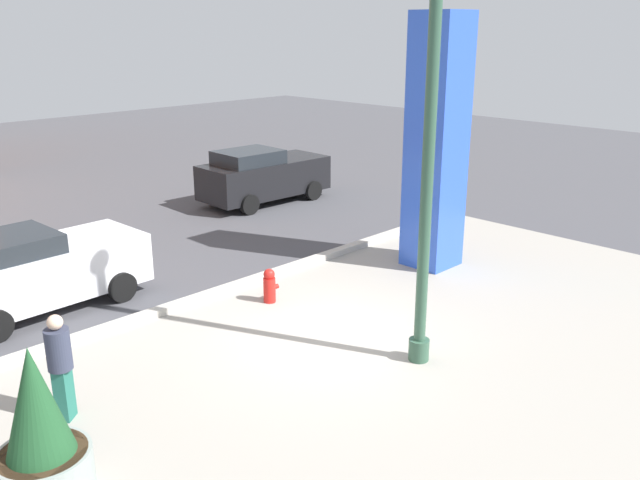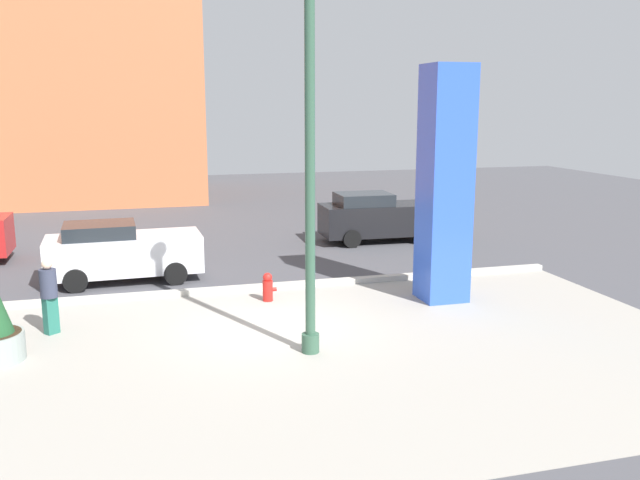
{
  "view_description": "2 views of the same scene",
  "coord_description": "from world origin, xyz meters",
  "px_view_note": "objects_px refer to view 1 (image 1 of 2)",
  "views": [
    {
      "loc": [
        -8.31,
        -8.04,
        5.64
      ],
      "look_at": [
        0.18,
        0.39,
        1.79
      ],
      "focal_mm": 37.82,
      "sensor_mm": 36.0,
      "label": 1
    },
    {
      "loc": [
        -2.81,
        -14.32,
        4.96
      ],
      "look_at": [
        1.12,
        -0.11,
        1.98
      ],
      "focal_mm": 37.74,
      "sensor_mm": 36.0,
      "label": 2
    }
  ],
  "objects_px": {
    "fire_hydrant": "(270,286)",
    "car_passing_lane": "(263,175)",
    "lamp_post": "(429,148)",
    "pedestrian_by_curb": "(60,362)",
    "potted_plant_mid_plaza": "(40,434)",
    "art_pillar_blue": "(436,144)",
    "car_far_lane": "(35,270)"
  },
  "relations": [
    {
      "from": "art_pillar_blue",
      "to": "pedestrian_by_curb",
      "type": "relative_size",
      "value": 3.51
    },
    {
      "from": "car_passing_lane",
      "to": "pedestrian_by_curb",
      "type": "height_order",
      "value": "car_passing_lane"
    },
    {
      "from": "pedestrian_by_curb",
      "to": "art_pillar_blue",
      "type": "bearing_deg",
      "value": 1.2
    },
    {
      "from": "car_passing_lane",
      "to": "fire_hydrant",
      "type": "bearing_deg",
      "value": -129.67
    },
    {
      "from": "potted_plant_mid_plaza",
      "to": "car_passing_lane",
      "type": "height_order",
      "value": "potted_plant_mid_plaza"
    },
    {
      "from": "lamp_post",
      "to": "pedestrian_by_curb",
      "type": "relative_size",
      "value": 4.56
    },
    {
      "from": "potted_plant_mid_plaza",
      "to": "car_passing_lane",
      "type": "distance_m",
      "value": 14.61
    },
    {
      "from": "fire_hydrant",
      "to": "car_passing_lane",
      "type": "xyz_separation_m",
      "value": [
        5.41,
        6.53,
        0.53
      ]
    },
    {
      "from": "potted_plant_mid_plaza",
      "to": "car_far_lane",
      "type": "relative_size",
      "value": 0.47
    },
    {
      "from": "pedestrian_by_curb",
      "to": "potted_plant_mid_plaza",
      "type": "bearing_deg",
      "value": -123.46
    },
    {
      "from": "art_pillar_blue",
      "to": "pedestrian_by_curb",
      "type": "height_order",
      "value": "art_pillar_blue"
    },
    {
      "from": "car_far_lane",
      "to": "potted_plant_mid_plaza",
      "type": "bearing_deg",
      "value": -112.75
    },
    {
      "from": "art_pillar_blue",
      "to": "car_passing_lane",
      "type": "distance_m",
      "value": 7.88
    },
    {
      "from": "potted_plant_mid_plaza",
      "to": "fire_hydrant",
      "type": "bearing_deg",
      "value": 23.43
    },
    {
      "from": "art_pillar_blue",
      "to": "car_far_lane",
      "type": "xyz_separation_m",
      "value": [
        -7.97,
        4.1,
        -2.11
      ]
    },
    {
      "from": "fire_hydrant",
      "to": "car_passing_lane",
      "type": "relative_size",
      "value": 0.17
    },
    {
      "from": "car_passing_lane",
      "to": "art_pillar_blue",
      "type": "bearing_deg",
      "value": -97.94
    },
    {
      "from": "art_pillar_blue",
      "to": "car_passing_lane",
      "type": "height_order",
      "value": "art_pillar_blue"
    },
    {
      "from": "lamp_post",
      "to": "pedestrian_by_curb",
      "type": "xyz_separation_m",
      "value": [
        -5.2,
        2.62,
        -2.83
      ]
    },
    {
      "from": "art_pillar_blue",
      "to": "fire_hydrant",
      "type": "height_order",
      "value": "art_pillar_blue"
    },
    {
      "from": "lamp_post",
      "to": "potted_plant_mid_plaza",
      "type": "bearing_deg",
      "value": 168.8
    },
    {
      "from": "car_far_lane",
      "to": "art_pillar_blue",
      "type": "bearing_deg",
      "value": -27.24
    },
    {
      "from": "car_far_lane",
      "to": "pedestrian_by_curb",
      "type": "bearing_deg",
      "value": -108.81
    },
    {
      "from": "potted_plant_mid_plaza",
      "to": "fire_hydrant",
      "type": "distance_m",
      "value": 6.55
    },
    {
      "from": "fire_hydrant",
      "to": "potted_plant_mid_plaza",
      "type": "bearing_deg",
      "value": -156.57
    },
    {
      "from": "lamp_post",
      "to": "fire_hydrant",
      "type": "distance_m",
      "value": 5.11
    },
    {
      "from": "lamp_post",
      "to": "fire_hydrant",
      "type": "height_order",
      "value": "lamp_post"
    },
    {
      "from": "lamp_post",
      "to": "pedestrian_by_curb",
      "type": "distance_m",
      "value": 6.47
    },
    {
      "from": "car_far_lane",
      "to": "lamp_post",
      "type": "bearing_deg",
      "value": -61.62
    },
    {
      "from": "potted_plant_mid_plaza",
      "to": "fire_hydrant",
      "type": "height_order",
      "value": "potted_plant_mid_plaza"
    },
    {
      "from": "potted_plant_mid_plaza",
      "to": "lamp_post",
      "type": "bearing_deg",
      "value": -11.2
    },
    {
      "from": "lamp_post",
      "to": "car_passing_lane",
      "type": "height_order",
      "value": "lamp_post"
    }
  ]
}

